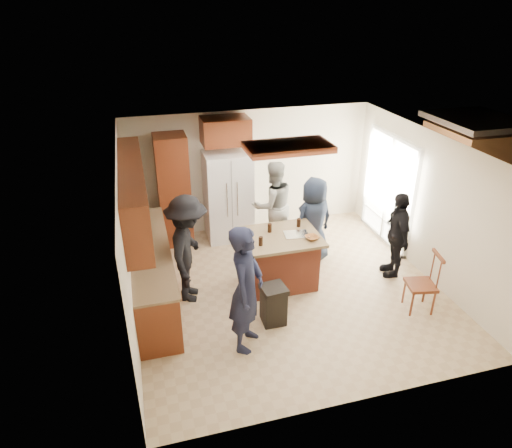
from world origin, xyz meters
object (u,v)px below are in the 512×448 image
object	(u,v)px
person_counter	(188,249)
trash_bin	(273,304)
person_front_left	(246,289)
refrigerator	(228,196)
spindle_chair	(422,285)
person_behind_left	(273,205)
person_behind_right	(314,221)
person_side_right	(397,235)
kitchen_island	(280,259)

from	to	relation	value
person_counter	trash_bin	world-z (taller)	person_counter
person_front_left	trash_bin	world-z (taller)	person_front_left
person_front_left	refrigerator	world-z (taller)	person_front_left
person_front_left	refrigerator	bearing A→B (deg)	21.60
person_front_left	spindle_chair	world-z (taller)	person_front_left
person_behind_left	person_behind_right	world-z (taller)	person_behind_left
refrigerator	spindle_chair	bearing A→B (deg)	-53.24
person_behind_right	person_side_right	distance (m)	1.46
person_front_left	person_behind_right	distance (m)	2.61
person_behind_left	person_behind_right	bearing A→B (deg)	119.61
person_behind_right	spindle_chair	xyz separation A→B (m)	(1.08, -1.87, -0.36)
trash_bin	spindle_chair	xyz separation A→B (m)	(2.33, -0.31, 0.13)
person_behind_right	person_counter	size ratio (longest dim) A/B	0.91
person_counter	spindle_chair	xyz separation A→B (m)	(3.44, -1.28, -0.45)
person_counter	trash_bin	distance (m)	1.59
person_behind_right	person_counter	bearing A→B (deg)	-1.04
person_behind_left	person_side_right	xyz separation A→B (m)	(1.76, -1.53, -0.10)
person_behind_left	kitchen_island	size ratio (longest dim) A/B	1.37
person_front_left	kitchen_island	size ratio (longest dim) A/B	1.47
person_behind_left	refrigerator	size ratio (longest dim) A/B	0.98
refrigerator	spindle_chair	distance (m)	4.00
kitchen_island	trash_bin	world-z (taller)	kitchen_island
refrigerator	person_side_right	bearing A→B (deg)	-40.46
person_front_left	spindle_chair	bearing A→B (deg)	-59.24
person_behind_right	refrigerator	xyz separation A→B (m)	(-1.30, 1.32, 0.08)
person_counter	person_front_left	bearing A→B (deg)	-140.28
kitchen_island	spindle_chair	distance (m)	2.29
person_behind_right	spindle_chair	distance (m)	2.19
person_side_right	kitchen_island	bearing A→B (deg)	-83.30
person_front_left	person_behind_right	bearing A→B (deg)	-12.68
trash_bin	spindle_chair	size ratio (longest dim) A/B	0.63
kitchen_island	person_side_right	bearing A→B (deg)	-6.56
person_side_right	spindle_chair	world-z (taller)	person_side_right
person_behind_right	refrigerator	world-z (taller)	refrigerator
refrigerator	person_behind_left	bearing A→B (deg)	-39.03
person_behind_left	person_side_right	distance (m)	2.34
kitchen_island	person_behind_right	bearing A→B (deg)	35.73
person_side_right	kitchen_island	world-z (taller)	person_side_right
person_front_left	trash_bin	distance (m)	0.88
person_front_left	kitchen_island	world-z (taller)	person_front_left
person_counter	refrigerator	size ratio (longest dim) A/B	1.00
trash_bin	spindle_chair	distance (m)	2.35
person_front_left	person_side_right	world-z (taller)	person_front_left
person_behind_left	person_counter	size ratio (longest dim) A/B	0.97
person_behind_left	kitchen_island	world-z (taller)	person_behind_left
kitchen_island	trash_bin	distance (m)	1.07
person_behind_left	person_side_right	size ratio (longest dim) A/B	1.12
person_behind_right	refrigerator	distance (m)	1.85
person_counter	spindle_chair	bearing A→B (deg)	-94.99
person_behind_left	person_counter	world-z (taller)	person_counter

